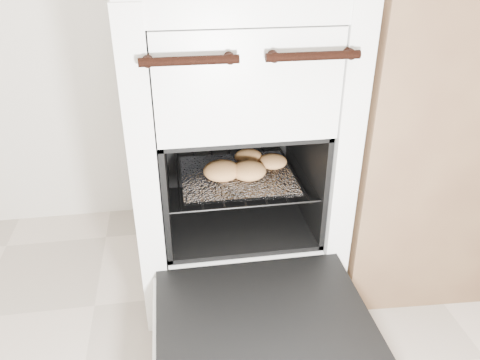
% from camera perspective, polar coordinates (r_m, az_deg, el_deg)
% --- Properties ---
extents(stove, '(0.55, 0.61, 0.84)m').
position_cam_1_polar(stove, '(1.35, -0.88, 4.31)').
color(stove, white).
rests_on(stove, ground).
extents(oven_door, '(0.49, 0.38, 0.03)m').
position_cam_1_polar(oven_door, '(1.10, 2.77, -16.47)').
color(oven_door, black).
rests_on(oven_door, stove).
extents(oven_rack, '(0.40, 0.38, 0.01)m').
position_cam_1_polar(oven_rack, '(1.33, -0.49, 0.73)').
color(oven_rack, black).
rests_on(oven_rack, stove).
extents(foil_sheet, '(0.31, 0.27, 0.01)m').
position_cam_1_polar(foil_sheet, '(1.31, -0.37, 0.58)').
color(foil_sheet, white).
rests_on(foil_sheet, oven_rack).
extents(baked_rolls, '(0.28, 0.22, 0.05)m').
position_cam_1_polar(baked_rolls, '(1.30, 0.44, 1.69)').
color(baked_rolls, '#DEA058').
rests_on(baked_rolls, foil_sheet).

